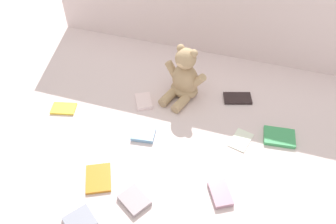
# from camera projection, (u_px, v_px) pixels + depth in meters

# --- Properties ---
(ground_plane) EXTENTS (3.20, 3.20, 0.00)m
(ground_plane) POSITION_uv_depth(u_px,v_px,m) (174.00, 112.00, 1.57)
(ground_plane) COLOR silver
(backdrop_drape) EXTENTS (1.60, 0.03, 0.56)m
(backdrop_drape) POSITION_uv_depth(u_px,v_px,m) (204.00, 2.00, 1.70)
(backdrop_drape) COLOR silver
(backdrop_drape) RESTS_ON ground_plane
(teddy_bear) EXTENTS (0.22, 0.22, 0.26)m
(teddy_bear) POSITION_uv_depth(u_px,v_px,m) (184.00, 79.00, 1.58)
(teddy_bear) COLOR tan
(teddy_bear) RESTS_ON ground_plane
(book_case_0) EXTENTS (0.14, 0.11, 0.01)m
(book_case_0) POSITION_uv_depth(u_px,v_px,m) (237.00, 98.00, 1.63)
(book_case_0) COLOR black
(book_case_0) RESTS_ON ground_plane
(book_case_1) EXTENTS (0.13, 0.12, 0.02)m
(book_case_1) POSITION_uv_depth(u_px,v_px,m) (134.00, 200.00, 1.25)
(book_case_1) COLOR #9F8F97
(book_case_1) RESTS_ON ground_plane
(book_case_2) EXTENTS (0.11, 0.12, 0.02)m
(book_case_2) POSITION_uv_depth(u_px,v_px,m) (144.00, 101.00, 1.61)
(book_case_2) COLOR white
(book_case_2) RESTS_ON ground_plane
(book_case_3) EXTENTS (0.14, 0.15, 0.01)m
(book_case_3) POSITION_uv_depth(u_px,v_px,m) (98.00, 178.00, 1.32)
(book_case_3) COLOR orange
(book_case_3) RESTS_ON ground_plane
(book_case_4) EXTENTS (0.14, 0.11, 0.02)m
(book_case_4) POSITION_uv_depth(u_px,v_px,m) (279.00, 137.00, 1.46)
(book_case_4) COLOR #3EA15E
(book_case_4) RESTS_ON ground_plane
(book_case_5) EXTENTS (0.12, 0.09, 0.01)m
(book_case_5) POSITION_uv_depth(u_px,v_px,m) (64.00, 109.00, 1.58)
(book_case_5) COLOR yellow
(book_case_5) RESTS_ON ground_plane
(book_case_6) EXTENTS (0.10, 0.09, 0.02)m
(book_case_6) POSITION_uv_depth(u_px,v_px,m) (143.00, 134.00, 1.47)
(book_case_6) COLOR #79AEDA
(book_case_6) RESTS_ON ground_plane
(book_case_7) EXTENTS (0.11, 0.13, 0.02)m
(book_case_7) POSITION_uv_depth(u_px,v_px,m) (220.00, 194.00, 1.27)
(book_case_7) COLOR #AA7E94
(book_case_7) RESTS_ON ground_plane
(book_case_8) EXTENTS (0.10, 0.13, 0.01)m
(book_case_8) POSITION_uv_depth(u_px,v_px,m) (241.00, 140.00, 1.45)
(book_case_8) COLOR white
(book_case_8) RESTS_ON ground_plane
(book_case_10) EXTENTS (0.13, 0.13, 0.01)m
(book_case_10) POSITION_uv_depth(u_px,v_px,m) (80.00, 221.00, 1.20)
(book_case_10) COLOR #9398AB
(book_case_10) RESTS_ON ground_plane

